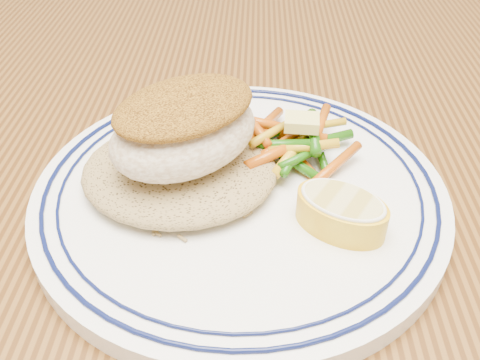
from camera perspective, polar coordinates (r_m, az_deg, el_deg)
name	(u,v)px	position (r m, az deg, el deg)	size (l,w,h in m)	color
dining_table	(254,272)	(0.47, 1.55, -9.78)	(1.50, 0.90, 0.75)	#46270E
plate	(240,192)	(0.38, 0.00, -1.25)	(0.29, 0.29, 0.02)	white
rice_pilaf	(180,167)	(0.37, -6.44, 1.42)	(0.14, 0.12, 0.03)	olive
fish_fillet	(184,127)	(0.35, -5.96, 5.65)	(0.13, 0.13, 0.05)	beige
vegetable_pile	(290,141)	(0.40, 5.36, 4.15)	(0.11, 0.10, 0.03)	#B44B09
butter_pat	(302,122)	(0.38, 6.61, 6.14)	(0.02, 0.02, 0.01)	#E4DA6F
lemon_wedge	(341,211)	(0.34, 10.75, -3.25)	(0.08, 0.08, 0.02)	yellow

